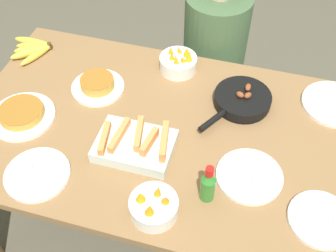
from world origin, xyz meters
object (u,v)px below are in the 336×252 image
(empty_plate_near_front, at_px, (321,219))
(fruit_bowl_mango, at_px, (179,62))
(frittata_plate_center, at_px, (98,85))
(empty_plate_mid_edge, at_px, (37,174))
(fruit_bowl_citrus, at_px, (154,206))
(frittata_plate_side, at_px, (22,114))
(melon_tray, at_px, (135,145))
(empty_plate_far_right, at_px, (249,176))
(banana_bunch, at_px, (33,48))
(skillet, at_px, (242,100))
(hot_sauce_bottle, at_px, (208,185))
(empty_plate_far_left, at_px, (334,104))
(person_figure, at_px, (212,68))

(empty_plate_near_front, relative_size, fruit_bowl_mango, 1.32)
(frittata_plate_center, distance_m, empty_plate_mid_edge, 0.49)
(fruit_bowl_citrus, bearing_deg, empty_plate_mid_edge, 176.64)
(frittata_plate_side, relative_size, empty_plate_near_front, 1.20)
(frittata_plate_side, bearing_deg, melon_tray, -3.62)
(frittata_plate_center, relative_size, empty_plate_mid_edge, 0.96)
(empty_plate_near_front, bearing_deg, empty_plate_far_right, 157.06)
(frittata_plate_center, bearing_deg, empty_plate_far_right, -21.82)
(banana_bunch, relative_size, skillet, 0.60)
(empty_plate_mid_edge, relative_size, hot_sauce_bottle, 1.41)
(empty_plate_far_left, bearing_deg, hot_sauce_bottle, -125.78)
(banana_bunch, distance_m, hot_sauce_bottle, 1.11)
(skillet, height_order, hot_sauce_bottle, hot_sauce_bottle)
(skillet, bearing_deg, fruit_bowl_citrus, 11.82)
(empty_plate_far_right, distance_m, person_figure, 0.90)
(empty_plate_mid_edge, bearing_deg, frittata_plate_side, 128.39)
(melon_tray, relative_size, fruit_bowl_mango, 1.73)
(frittata_plate_side, bearing_deg, frittata_plate_center, 46.26)
(melon_tray, xyz_separation_m, empty_plate_mid_edge, (-0.31, -0.21, -0.02))
(skillet, relative_size, empty_plate_far_left, 1.29)
(empty_plate_far_right, height_order, hot_sauce_bottle, hot_sauce_bottle)
(banana_bunch, relative_size, empty_plate_far_right, 0.85)
(fruit_bowl_mango, height_order, fruit_bowl_citrus, fruit_bowl_citrus)
(skillet, distance_m, empty_plate_mid_edge, 0.86)
(empty_plate_far_left, xyz_separation_m, fruit_bowl_mango, (-0.68, 0.04, 0.03))
(banana_bunch, height_order, empty_plate_near_front, banana_bunch)
(skillet, relative_size, frittata_plate_side, 1.30)
(banana_bunch, relative_size, person_figure, 0.17)
(banana_bunch, xyz_separation_m, empty_plate_far_left, (1.37, 0.02, -0.01))
(empty_plate_mid_edge, xyz_separation_m, fruit_bowl_mango, (0.34, 0.70, 0.03))
(melon_tray, height_order, empty_plate_far_left, melon_tray)
(banana_bunch, distance_m, empty_plate_far_left, 1.37)
(banana_bunch, height_order, fruit_bowl_mango, fruit_bowl_mango)
(frittata_plate_side, bearing_deg, fruit_bowl_mango, 40.84)
(skillet, height_order, frittata_plate_side, skillet)
(hot_sauce_bottle, height_order, person_figure, person_figure)
(empty_plate_near_front, relative_size, person_figure, 0.19)
(skillet, xyz_separation_m, empty_plate_near_front, (0.34, -0.46, -0.02))
(empty_plate_far_right, bearing_deg, frittata_plate_side, 177.61)
(fruit_bowl_mango, distance_m, hot_sauce_bottle, 0.68)
(empty_plate_far_right, bearing_deg, hot_sauce_bottle, -137.53)
(skillet, distance_m, empty_plate_far_right, 0.37)
(empty_plate_near_front, height_order, empty_plate_far_left, same)
(frittata_plate_center, relative_size, person_figure, 0.19)
(fruit_bowl_mango, bearing_deg, hot_sauce_bottle, -66.68)
(fruit_bowl_mango, xyz_separation_m, fruit_bowl_citrus, (0.11, -0.73, -0.00))
(banana_bunch, distance_m, empty_plate_far_right, 1.17)
(banana_bunch, xyz_separation_m, frittata_plate_side, (0.16, -0.40, 0.00))
(frittata_plate_side, relative_size, fruit_bowl_citrus, 1.59)
(melon_tray, relative_size, fruit_bowl_citrus, 1.74)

